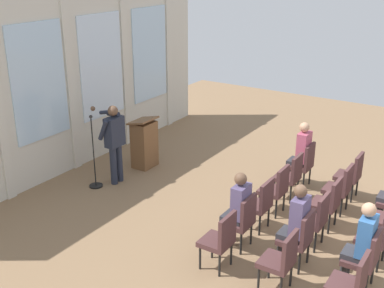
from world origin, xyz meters
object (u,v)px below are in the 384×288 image
(chair_r0_c3, at_px, (276,187))
(chair_r1_c2, at_px, (315,217))
(chair_r1_c0, at_px, (282,258))
(chair_r1_c5, at_px, (352,173))
(chair_r0_c5, at_px, (304,162))
(audience_r1_c1, at_px, (296,222))
(speaker, at_px, (114,139))
(chair_r0_c1, at_px, (242,219))
(chair_r2_c0, at_px, (352,282))
(audience_r0_c1, at_px, (238,206))
(lectern, at_px, (144,143))
(mic_stand, at_px, (95,172))
(chair_r1_c3, at_px, (329,201))
(audience_r0_c5, at_px, (301,151))
(chair_r0_c4, at_px, (291,174))
(chair_r1_c1, at_px, (300,236))
(chair_r2_c2, at_px, (378,234))
(chair_r0_c2, at_px, (260,202))
(chair_r2_c1, at_px, (366,256))
(audience_r2_c1, at_px, (362,241))
(chair_r1_c4, at_px, (341,186))

(chair_r0_c3, relative_size, chair_r1_c2, 1.00)
(chair_r1_c0, relative_size, chair_r1_c5, 1.00)
(chair_r0_c5, xyz_separation_m, audience_r1_c1, (-2.75, -0.90, 0.23))
(speaker, bearing_deg, chair_r1_c0, -109.03)
(chair_r0_c1, bearing_deg, chair_r0_c3, 0.00)
(chair_r1_c5, xyz_separation_m, chair_r2_c0, (-3.44, -0.98, 0.00))
(chair_r0_c1, relative_size, audience_r0_c1, 0.71)
(lectern, bearing_deg, chair_r1_c0, -119.76)
(mic_stand, relative_size, chair_r2_c0, 1.65)
(chair_r0_c1, relative_size, chair_r1_c3, 1.00)
(chair_r1_c0, relative_size, chair_r2_c0, 1.00)
(audience_r0_c5, bearing_deg, chair_r0_c1, -178.37)
(lectern, bearing_deg, chair_r1_c5, -77.89)
(chair_r0_c4, distance_m, audience_r0_c5, 0.73)
(chair_r0_c5, bearing_deg, chair_r0_c1, 180.00)
(lectern, bearing_deg, audience_r1_c1, -112.89)
(chair_r1_c3, bearing_deg, audience_r1_c1, 176.73)
(speaker, relative_size, mic_stand, 1.08)
(speaker, distance_m, chair_r2_c0, 5.56)
(audience_r0_c5, xyz_separation_m, chair_r1_c3, (-1.37, -1.05, -0.23))
(chair_r1_c1, distance_m, chair_r2_c2, 1.19)
(chair_r0_c2, bearing_deg, chair_r2_c1, -109.38)
(chair_r2_c0, height_order, audience_r2_c1, audience_r2_c1)
(mic_stand, distance_m, chair_r0_c4, 3.96)
(chair_r0_c3, bearing_deg, chair_r1_c3, -90.00)
(chair_r0_c4, distance_m, chair_r1_c3, 1.19)
(chair_r1_c4, relative_size, chair_r1_c5, 1.00)
(chair_r1_c4, relative_size, chair_r2_c0, 1.00)
(chair_r1_c0, height_order, chair_r1_c1, same)
(chair_r1_c1, bearing_deg, audience_r1_c1, 90.00)
(chair_r0_c1, height_order, chair_r2_c1, same)
(audience_r1_c1, height_order, chair_r1_c2, audience_r1_c1)
(chair_r0_c1, height_order, chair_r1_c4, same)
(chair_r1_c2, xyz_separation_m, chair_r2_c2, (0.00, -0.98, 0.00))
(mic_stand, relative_size, chair_r0_c4, 1.65)
(chair_r0_c3, xyz_separation_m, chair_r0_c5, (1.37, 0.00, 0.00))
(speaker, xyz_separation_m, chair_r2_c0, (-1.50, -5.33, -0.44))
(audience_r0_c1, distance_m, chair_r2_c1, 2.04)
(chair_r0_c5, distance_m, chair_r1_c0, 3.57)
(chair_r0_c2, relative_size, chair_r1_c4, 1.00)
(chair_r0_c2, height_order, chair_r2_c1, same)
(chair_r1_c5, relative_size, chair_r2_c2, 1.00)
(mic_stand, distance_m, chair_r2_c1, 5.57)
(chair_r1_c1, xyz_separation_m, chair_r1_c3, (1.37, 0.00, 0.00))
(audience_r0_c5, distance_m, chair_r2_c2, 2.90)
(chair_r0_c2, distance_m, chair_r1_c3, 1.19)
(chair_r2_c1, relative_size, chair_r2_c2, 1.00)
(audience_r2_c1, bearing_deg, chair_r2_c2, -6.60)
(mic_stand, xyz_separation_m, lectern, (1.39, -0.21, 0.22))
(lectern, bearing_deg, audience_r2_c1, -108.98)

